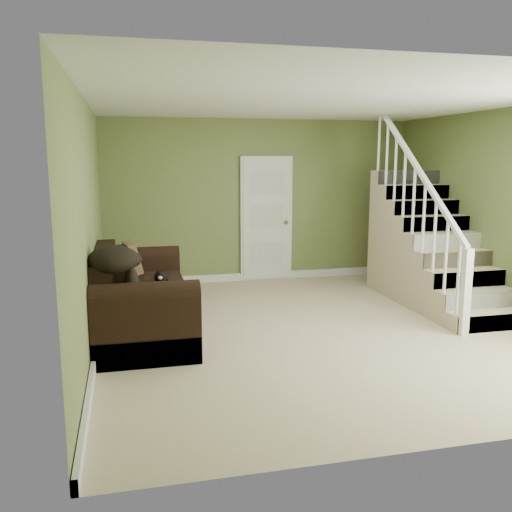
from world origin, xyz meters
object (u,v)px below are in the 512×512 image
sofa (138,301)px  side_table (117,288)px  cat (161,277)px  banana (172,298)px

sofa → side_table: sofa is taller
side_table → cat: (0.52, -0.76, 0.28)m
cat → sofa: bearing=-146.0°
side_table → banana: (0.58, -1.58, 0.23)m
side_table → cat: 0.96m
cat → banana: bearing=-80.6°
side_table → banana: bearing=-69.9°
sofa → banana: bearing=-63.9°
side_table → cat: size_ratio=2.02×
sofa → cat: sofa is taller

